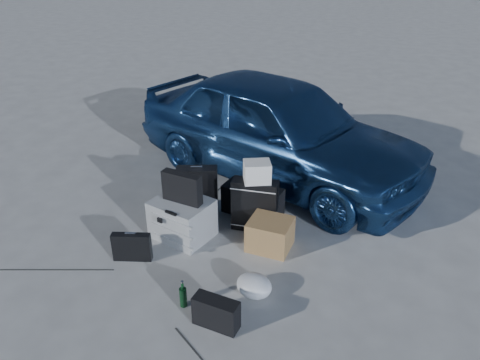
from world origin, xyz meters
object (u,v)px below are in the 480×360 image
Objects in this scene: green_bottle at (183,294)px; car at (277,128)px; briefcase at (132,247)px; duffel_bag at (253,201)px; pelican_case at (182,219)px; cardboard_box at (270,234)px; suitcase_left at (198,191)px; suitcase_right at (255,205)px.

car is at bearing 87.03° from green_bottle.
briefcase is 0.56× the size of duffel_bag.
pelican_case is 1.37× the size of cardboard_box.
car is at bearing 45.06° from suitcase_left.
suitcase_left is 1.05m from cardboard_box.
duffel_bag reaches higher than green_bottle.
briefcase is at bearing 149.10° from green_bottle.
suitcase_right is 1.41m from green_bottle.
cardboard_box reaches higher than green_bottle.
suitcase_right is (0.10, -1.36, -0.38)m from car.
cardboard_box is (0.36, -1.65, -0.52)m from car.
briefcase is 1.41m from cardboard_box.
green_bottle is (0.45, -1.00, -0.09)m from pelican_case.
suitcase_left is (0.29, 1.01, 0.15)m from briefcase.
suitcase_right reaches higher than green_bottle.
cardboard_box is at bearing -53.39° from suitcase_right.
green_bottle is at bearing -84.15° from duffel_bag.
briefcase is at bearing -125.56° from suitcase_left.
car is 1.46m from suitcase_left.
car is 1.77m from cardboard_box.
car is 15.39× the size of green_bottle.
cardboard_box is at bearing 65.32° from green_bottle.
suitcase_left reaches higher than duffel_bag.
suitcase_right reaches higher than duffel_bag.
pelican_case is 0.98× the size of suitcase_left.
briefcase is at bearing -179.55° from car.
green_bottle is at bearing -104.36° from suitcase_right.
pelican_case is at bearing -176.83° from car.
car is at bearing 102.20° from cardboard_box.
pelican_case is 0.90m from duffel_bag.
pelican_case is 1.53× the size of briefcase.
cardboard_box is 1.20m from green_bottle.
car reaches higher than duffel_bag.
green_bottle is at bearing -114.68° from cardboard_box.
car is 9.27× the size of cardboard_box.
green_bottle is (-0.50, -1.09, -0.03)m from cardboard_box.
car is at bearing 52.82° from briefcase.
cardboard_box is at bearing -40.81° from suitcase_left.
pelican_case reaches higher than green_bottle.
suitcase_left reaches higher than briefcase.
cardboard_box is at bearing -47.86° from duffel_bag.
suitcase_left is (-0.61, -1.27, -0.38)m from car.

